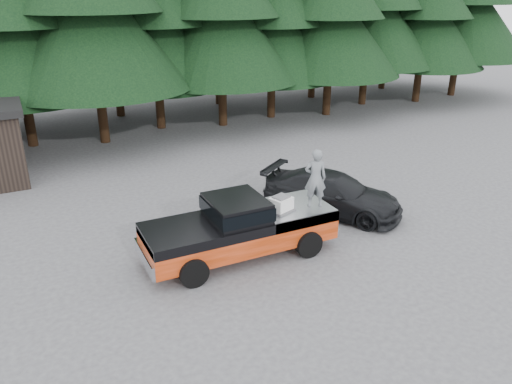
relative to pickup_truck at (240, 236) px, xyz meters
name	(u,v)px	position (x,y,z in m)	size (l,w,h in m)	color
ground	(232,263)	(-0.43, -0.32, -0.67)	(120.00, 120.00, 0.00)	#464649
pickup_truck	(240,236)	(0.00, 0.00, 0.00)	(6.00, 2.04, 1.33)	#D44A22
truck_cab	(236,208)	(-0.10, 0.00, 0.96)	(1.66, 1.90, 0.59)	black
air_compressor	(281,205)	(1.29, -0.22, 0.88)	(0.62, 0.51, 0.42)	white
man_on_bed	(315,178)	(2.41, -0.34, 1.59)	(0.68, 0.44, 1.85)	slate
parked_car	(332,193)	(4.33, 1.44, 0.07)	(2.06, 5.08, 1.47)	black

